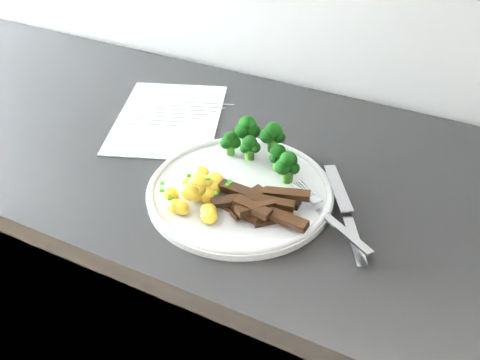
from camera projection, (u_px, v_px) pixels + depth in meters
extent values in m
cube|color=black|center=(227.00, 316.00, 1.27)|extent=(2.51, 0.63, 0.94)
cube|color=white|center=(169.00, 118.00, 1.08)|extent=(0.30, 0.35, 0.00)
cube|color=slate|center=(202.00, 103.00, 1.13)|extent=(0.13, 0.05, 0.00)
cube|color=slate|center=(194.00, 106.00, 1.12)|extent=(0.12, 0.05, 0.00)
cube|color=slate|center=(186.00, 110.00, 1.11)|extent=(0.12, 0.05, 0.00)
cube|color=slate|center=(178.00, 113.00, 1.09)|extent=(0.12, 0.05, 0.00)
cube|color=slate|center=(169.00, 117.00, 1.08)|extent=(0.11, 0.05, 0.00)
cube|color=slate|center=(161.00, 121.00, 1.07)|extent=(0.11, 0.04, 0.00)
cube|color=slate|center=(152.00, 124.00, 1.06)|extent=(0.10, 0.04, 0.00)
cylinder|color=white|center=(240.00, 192.00, 0.88)|extent=(0.31, 0.31, 0.01)
torus|color=white|center=(240.00, 189.00, 0.88)|extent=(0.31, 0.31, 0.01)
cylinder|color=#2A5E15|center=(250.00, 154.00, 0.92)|extent=(0.02, 0.02, 0.02)
sphere|color=black|center=(255.00, 147.00, 0.91)|extent=(0.02, 0.02, 0.02)
sphere|color=black|center=(251.00, 143.00, 0.92)|extent=(0.02, 0.02, 0.02)
sphere|color=black|center=(245.00, 148.00, 0.91)|extent=(0.02, 0.02, 0.02)
sphere|color=black|center=(250.00, 143.00, 0.91)|extent=(0.02, 0.02, 0.02)
cylinder|color=#2A5E15|center=(278.00, 164.00, 0.92)|extent=(0.02, 0.02, 0.02)
sphere|color=black|center=(284.00, 157.00, 0.90)|extent=(0.02, 0.02, 0.02)
sphere|color=black|center=(278.00, 153.00, 0.91)|extent=(0.02, 0.02, 0.02)
sphere|color=black|center=(274.00, 159.00, 0.90)|extent=(0.02, 0.02, 0.02)
sphere|color=black|center=(278.00, 152.00, 0.90)|extent=(0.03, 0.03, 0.03)
cylinder|color=#2A5E15|center=(231.00, 149.00, 0.95)|extent=(0.01, 0.01, 0.02)
sphere|color=black|center=(235.00, 143.00, 0.94)|extent=(0.02, 0.02, 0.02)
sphere|color=black|center=(229.00, 138.00, 0.95)|extent=(0.02, 0.02, 0.02)
sphere|color=black|center=(226.00, 143.00, 0.94)|extent=(0.02, 0.02, 0.02)
sphere|color=black|center=(231.00, 138.00, 0.94)|extent=(0.02, 0.02, 0.02)
cylinder|color=#2A5E15|center=(273.00, 144.00, 0.94)|extent=(0.02, 0.02, 0.03)
sphere|color=black|center=(279.00, 137.00, 0.93)|extent=(0.02, 0.02, 0.02)
sphere|color=black|center=(272.00, 132.00, 0.94)|extent=(0.02, 0.02, 0.02)
sphere|color=black|center=(267.00, 136.00, 0.93)|extent=(0.03, 0.03, 0.03)
sphere|color=black|center=(273.00, 130.00, 0.93)|extent=(0.03, 0.03, 0.03)
cylinder|color=#2A5E15|center=(247.00, 139.00, 0.96)|extent=(0.02, 0.02, 0.03)
sphere|color=black|center=(253.00, 131.00, 0.94)|extent=(0.03, 0.03, 0.03)
sphere|color=black|center=(247.00, 125.00, 0.95)|extent=(0.03, 0.03, 0.03)
sphere|color=black|center=(242.00, 131.00, 0.94)|extent=(0.03, 0.03, 0.03)
sphere|color=black|center=(247.00, 124.00, 0.94)|extent=(0.03, 0.03, 0.03)
cylinder|color=#2A5E15|center=(287.00, 175.00, 0.89)|extent=(0.02, 0.02, 0.03)
sphere|color=black|center=(294.00, 168.00, 0.87)|extent=(0.02, 0.02, 0.02)
sphere|color=black|center=(287.00, 161.00, 0.89)|extent=(0.03, 0.03, 0.03)
sphere|color=black|center=(283.00, 167.00, 0.87)|extent=(0.03, 0.03, 0.03)
sphere|color=black|center=(288.00, 160.00, 0.87)|extent=(0.03, 0.03, 0.03)
ellipsoid|color=yellow|center=(200.00, 180.00, 0.88)|extent=(0.03, 0.03, 0.03)
ellipsoid|color=yellow|center=(208.00, 195.00, 0.85)|extent=(0.03, 0.03, 0.03)
ellipsoid|color=yellow|center=(211.00, 189.00, 0.86)|extent=(0.03, 0.03, 0.03)
ellipsoid|color=yellow|center=(171.00, 194.00, 0.85)|extent=(0.03, 0.02, 0.02)
ellipsoid|color=yellow|center=(202.00, 173.00, 0.90)|extent=(0.03, 0.02, 0.02)
ellipsoid|color=yellow|center=(190.00, 182.00, 0.88)|extent=(0.03, 0.03, 0.03)
ellipsoid|color=yellow|center=(201.00, 193.00, 0.85)|extent=(0.03, 0.03, 0.03)
ellipsoid|color=yellow|center=(198.00, 194.00, 0.85)|extent=(0.03, 0.02, 0.03)
ellipsoid|color=yellow|center=(181.00, 208.00, 0.83)|extent=(0.03, 0.02, 0.02)
ellipsoid|color=yellow|center=(176.00, 206.00, 0.83)|extent=(0.03, 0.03, 0.02)
ellipsoid|color=yellow|center=(205.00, 182.00, 0.85)|extent=(0.03, 0.03, 0.02)
ellipsoid|color=yellow|center=(196.00, 186.00, 0.84)|extent=(0.03, 0.02, 0.02)
ellipsoid|color=yellow|center=(190.00, 192.00, 0.83)|extent=(0.03, 0.03, 0.03)
ellipsoid|color=yellow|center=(215.00, 181.00, 0.88)|extent=(0.03, 0.03, 0.03)
ellipsoid|color=yellow|center=(209.00, 210.00, 0.82)|extent=(0.03, 0.02, 0.02)
ellipsoid|color=yellow|center=(198.00, 183.00, 0.85)|extent=(0.03, 0.03, 0.03)
ellipsoid|color=yellow|center=(209.00, 216.00, 0.81)|extent=(0.03, 0.03, 0.02)
ellipsoid|color=yellow|center=(198.00, 189.00, 0.84)|extent=(0.03, 0.02, 0.02)
cube|color=#226B0E|center=(188.00, 186.00, 0.84)|extent=(0.01, 0.01, 0.00)
cube|color=#226B0E|center=(216.00, 193.00, 0.82)|extent=(0.01, 0.01, 0.00)
cube|color=#226B0E|center=(189.00, 176.00, 0.85)|extent=(0.01, 0.01, 0.00)
cube|color=#226B0E|center=(196.00, 185.00, 0.84)|extent=(0.01, 0.01, 0.00)
cube|color=#226B0E|center=(227.00, 184.00, 0.83)|extent=(0.01, 0.01, 0.00)
cube|color=#226B0E|center=(162.00, 191.00, 0.83)|extent=(0.01, 0.01, 0.00)
cube|color=#226B0E|center=(195.00, 181.00, 0.84)|extent=(0.01, 0.01, 0.00)
cube|color=#226B0E|center=(187.00, 184.00, 0.83)|extent=(0.01, 0.01, 0.00)
cube|color=#226B0E|center=(162.00, 183.00, 0.83)|extent=(0.01, 0.01, 0.00)
cube|color=#226B0E|center=(208.00, 179.00, 0.84)|extent=(0.01, 0.01, 0.00)
cube|color=#226B0E|center=(171.00, 199.00, 0.82)|extent=(0.01, 0.01, 0.00)
cube|color=#226B0E|center=(163.00, 191.00, 0.83)|extent=(0.01, 0.01, 0.00)
cube|color=#226B0E|center=(230.00, 181.00, 0.84)|extent=(0.01, 0.01, 0.00)
cube|color=#226B0E|center=(197.00, 184.00, 0.84)|extent=(0.01, 0.01, 0.00)
cube|color=black|center=(273.00, 218.00, 0.81)|extent=(0.06, 0.06, 0.01)
cube|color=black|center=(241.00, 211.00, 0.83)|extent=(0.08, 0.04, 0.02)
cube|color=black|center=(269.00, 212.00, 0.83)|extent=(0.05, 0.06, 0.02)
cube|color=black|center=(271.00, 200.00, 0.85)|extent=(0.08, 0.04, 0.01)
cube|color=black|center=(255.00, 208.00, 0.83)|extent=(0.06, 0.06, 0.02)
cube|color=black|center=(250.00, 211.00, 0.83)|extent=(0.05, 0.06, 0.01)
cube|color=black|center=(250.00, 201.00, 0.84)|extent=(0.08, 0.05, 0.01)
cube|color=black|center=(280.00, 199.00, 0.85)|extent=(0.07, 0.02, 0.02)
cube|color=black|center=(256.00, 207.00, 0.81)|extent=(0.06, 0.06, 0.02)
cube|color=black|center=(240.00, 191.00, 0.85)|extent=(0.07, 0.02, 0.02)
cube|color=black|center=(236.00, 200.00, 0.83)|extent=(0.08, 0.06, 0.02)
cube|color=black|center=(287.00, 194.00, 0.84)|extent=(0.07, 0.03, 0.02)
cube|color=black|center=(252.00, 208.00, 0.81)|extent=(0.06, 0.03, 0.01)
cube|color=black|center=(271.00, 202.00, 0.83)|extent=(0.08, 0.03, 0.01)
cube|color=black|center=(283.00, 218.00, 0.80)|extent=(0.08, 0.03, 0.02)
cube|color=silver|center=(343.00, 230.00, 0.79)|extent=(0.11, 0.08, 0.02)
cube|color=silver|center=(313.00, 199.00, 0.84)|extent=(0.03, 0.03, 0.01)
cylinder|color=silver|center=(308.00, 188.00, 0.86)|extent=(0.04, 0.03, 0.00)
cylinder|color=silver|center=(305.00, 189.00, 0.86)|extent=(0.04, 0.03, 0.00)
cylinder|color=silver|center=(303.00, 189.00, 0.86)|extent=(0.04, 0.03, 0.00)
cylinder|color=silver|center=(300.00, 190.00, 0.86)|extent=(0.04, 0.03, 0.00)
cube|color=silver|center=(338.00, 187.00, 0.88)|extent=(0.09, 0.13, 0.01)
cube|color=silver|center=(353.00, 239.00, 0.79)|extent=(0.07, 0.11, 0.02)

